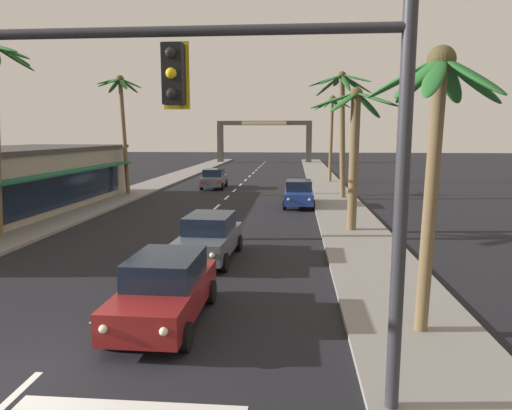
% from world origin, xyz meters
% --- Properties ---
extents(ground_plane, '(220.00, 220.00, 0.00)m').
position_xyz_m(ground_plane, '(0.00, 0.00, 0.00)').
color(ground_plane, black).
extents(sidewalk_right, '(3.20, 110.00, 0.14)m').
position_xyz_m(sidewalk_right, '(7.80, 20.00, 0.07)').
color(sidewalk_right, gray).
rests_on(sidewalk_right, ground).
extents(sidewalk_left, '(3.20, 110.00, 0.14)m').
position_xyz_m(sidewalk_left, '(-7.80, 20.00, 0.07)').
color(sidewalk_left, gray).
rests_on(sidewalk_left, ground).
extents(lane_markings, '(4.28, 89.06, 0.01)m').
position_xyz_m(lane_markings, '(0.46, 20.11, 0.00)').
color(lane_markings, silver).
rests_on(lane_markings, ground).
extents(traffic_signal_mast, '(11.04, 0.41, 7.07)m').
position_xyz_m(traffic_signal_mast, '(3.21, -0.39, 4.95)').
color(traffic_signal_mast, '#2D2D33').
rests_on(traffic_signal_mast, ground).
extents(sedan_lead_at_stop_bar, '(1.98, 4.47, 1.68)m').
position_xyz_m(sedan_lead_at_stop_bar, '(1.80, 3.02, 0.85)').
color(sedan_lead_at_stop_bar, maroon).
rests_on(sedan_lead_at_stop_bar, ground).
extents(sedan_third_in_queue, '(2.11, 4.51, 1.68)m').
position_xyz_m(sedan_third_in_queue, '(1.82, 8.83, 0.85)').
color(sedan_third_in_queue, '#4C515B').
rests_on(sedan_third_in_queue, ground).
extents(sedan_oncoming_far, '(2.04, 4.49, 1.68)m').
position_xyz_m(sedan_oncoming_far, '(-1.94, 31.27, 0.85)').
color(sedan_oncoming_far, '#4C515B').
rests_on(sedan_oncoming_far, ground).
extents(sedan_parked_nearest_kerb, '(1.95, 4.45, 1.68)m').
position_xyz_m(sedan_parked_nearest_kerb, '(5.23, 21.80, 0.85)').
color(sedan_parked_nearest_kerb, navy).
rests_on(sedan_parked_nearest_kerb, ground).
extents(palm_left_third, '(3.26, 3.38, 8.89)m').
position_xyz_m(palm_left_third, '(-7.85, 26.03, 6.51)').
color(palm_left_third, brown).
rests_on(palm_left_third, ground).
extents(palm_right_nearest, '(3.01, 2.89, 6.48)m').
position_xyz_m(palm_right_nearest, '(7.96, 2.76, 4.80)').
color(palm_right_nearest, brown).
rests_on(palm_right_nearest, ground).
extents(palm_right_second, '(4.27, 3.96, 6.73)m').
position_xyz_m(palm_right_second, '(7.70, 14.11, 4.50)').
color(palm_right_second, brown).
rests_on(palm_right_second, ground).
extents(palm_right_third, '(4.44, 4.50, 8.92)m').
position_xyz_m(palm_right_third, '(8.19, 25.44, 6.24)').
color(palm_right_third, brown).
rests_on(palm_right_third, ground).
extents(palm_right_farthest, '(3.53, 3.66, 8.21)m').
position_xyz_m(palm_right_farthest, '(8.35, 36.77, 5.86)').
color(palm_right_farthest, brown).
rests_on(palm_right_farthest, ground).
extents(town_gateway_arch, '(15.27, 0.90, 6.73)m').
position_xyz_m(town_gateway_arch, '(0.00, 67.23, 4.39)').
color(town_gateway_arch, '#423D38').
rests_on(town_gateway_arch, ground).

